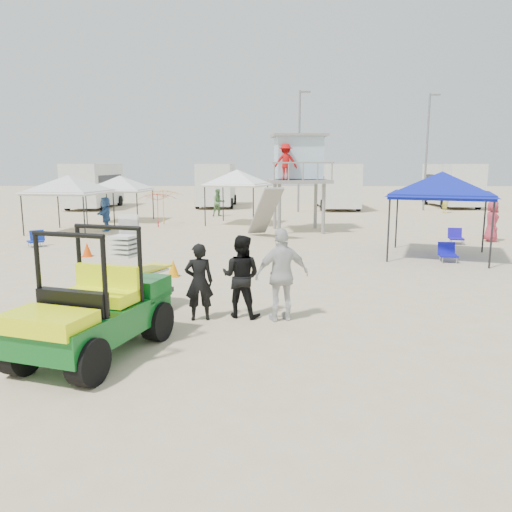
{
  "coord_description": "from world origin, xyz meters",
  "views": [
    {
      "loc": [
        0.67,
        -7.19,
        3.16
      ],
      "look_at": [
        0.5,
        3.0,
        1.3
      ],
      "focal_mm": 35.0,
      "sensor_mm": 36.0,
      "label": 1
    }
  ],
  "objects_px": {
    "utility_cart": "(90,299)",
    "lifeguard_tower": "(297,161)",
    "surf_trailer": "(130,280)",
    "canopy_blue": "(442,176)",
    "man_left": "(199,282)"
  },
  "relations": [
    {
      "from": "utility_cart",
      "to": "lifeguard_tower",
      "type": "height_order",
      "value": "lifeguard_tower"
    },
    {
      "from": "surf_trailer",
      "to": "canopy_blue",
      "type": "relative_size",
      "value": 0.55
    },
    {
      "from": "man_left",
      "to": "canopy_blue",
      "type": "xyz_separation_m",
      "value": [
        7.39,
        7.34,
        2.0
      ]
    },
    {
      "from": "utility_cart",
      "to": "man_left",
      "type": "relative_size",
      "value": 1.91
    },
    {
      "from": "surf_trailer",
      "to": "man_left",
      "type": "bearing_deg",
      "value": -11.21
    },
    {
      "from": "man_left",
      "to": "canopy_blue",
      "type": "height_order",
      "value": "canopy_blue"
    },
    {
      "from": "man_left",
      "to": "lifeguard_tower",
      "type": "bearing_deg",
      "value": -111.35
    },
    {
      "from": "lifeguard_tower",
      "to": "canopy_blue",
      "type": "bearing_deg",
      "value": -56.9
    },
    {
      "from": "surf_trailer",
      "to": "man_left",
      "type": "xyz_separation_m",
      "value": [
        1.51,
        -0.3,
        0.03
      ]
    },
    {
      "from": "lifeguard_tower",
      "to": "man_left",
      "type": "bearing_deg",
      "value": -101.46
    },
    {
      "from": "surf_trailer",
      "to": "lifeguard_tower",
      "type": "distance_m",
      "value": 14.84
    },
    {
      "from": "surf_trailer",
      "to": "lifeguard_tower",
      "type": "xyz_separation_m",
      "value": [
        4.4,
        13.94,
        2.57
      ]
    },
    {
      "from": "lifeguard_tower",
      "to": "canopy_blue",
      "type": "distance_m",
      "value": 8.26
    },
    {
      "from": "man_left",
      "to": "canopy_blue",
      "type": "relative_size",
      "value": 0.39
    },
    {
      "from": "utility_cart",
      "to": "man_left",
      "type": "xyz_separation_m",
      "value": [
        1.52,
        2.04,
        -0.18
      ]
    }
  ]
}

